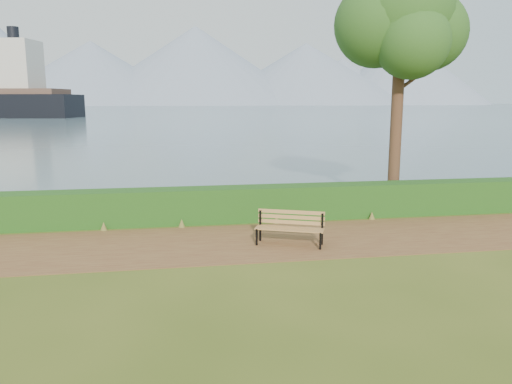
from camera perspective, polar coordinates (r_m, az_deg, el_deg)
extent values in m
plane|color=#3F4F16|center=(12.20, -3.06, -6.22)|extent=(140.00, 140.00, 0.00)
cube|color=brown|center=(12.49, -3.22, -5.81)|extent=(40.00, 3.40, 0.01)
cube|color=#1C4212|center=(14.59, -4.25, -1.44)|extent=(32.00, 0.85, 1.00)
cube|color=#3F5566|center=(271.64, -9.44, 9.55)|extent=(700.00, 510.00, 0.00)
cone|color=gray|center=(411.34, -18.25, 12.78)|extent=(160.00, 160.00, 48.00)
cone|color=gray|center=(418.07, -6.85, 14.13)|extent=(190.00, 190.00, 62.00)
cone|color=gray|center=(426.94, 5.69, 13.27)|extent=(170.00, 170.00, 50.00)
cone|color=gray|center=(467.91, 16.35, 13.14)|extent=(150.00, 150.00, 58.00)
cone|color=gray|center=(441.92, -10.96, 12.06)|extent=(120.00, 120.00, 35.00)
cone|color=gray|center=(462.39, 9.75, 12.33)|extent=(130.00, 130.00, 40.00)
cube|color=black|center=(12.20, 0.08, -5.20)|extent=(0.06, 0.07, 0.41)
cube|color=black|center=(12.53, 0.50, -3.88)|extent=(0.06, 0.07, 0.79)
cube|color=black|center=(12.34, 0.29, -4.15)|extent=(0.23, 0.46, 0.05)
cube|color=black|center=(11.96, 7.37, -5.60)|extent=(0.06, 0.07, 0.41)
cube|color=black|center=(12.30, 7.58, -4.25)|extent=(0.06, 0.07, 0.79)
cube|color=black|center=(12.11, 7.49, -4.53)|extent=(0.23, 0.46, 0.05)
cube|color=olive|center=(12.02, 3.72, -4.42)|extent=(1.56, 0.71, 0.03)
cube|color=olive|center=(12.14, 3.81, -4.29)|extent=(1.56, 0.71, 0.03)
cube|color=olive|center=(12.25, 3.90, -4.15)|extent=(1.56, 0.71, 0.03)
cube|color=olive|center=(12.36, 3.99, -4.02)|extent=(1.56, 0.71, 0.03)
cube|color=olive|center=(12.38, 4.03, -3.46)|extent=(1.55, 0.67, 0.10)
cube|color=olive|center=(12.35, 4.04, -2.88)|extent=(1.55, 0.67, 0.10)
cube|color=olive|center=(12.33, 4.05, -2.29)|extent=(1.55, 0.67, 0.10)
cylinder|color=#382017|center=(16.62, 15.83, 9.56)|extent=(0.37, 0.37, 6.70)
sphere|color=#24511B|center=(16.83, 16.33, 19.09)|extent=(3.17, 3.17, 3.17)
sphere|color=#24511B|center=(17.12, 19.06, 16.91)|extent=(2.42, 2.42, 2.42)
sphere|color=#24511B|center=(16.55, 13.62, 18.07)|extent=(2.61, 2.61, 2.61)
sphere|color=#24511B|center=(16.09, 17.40, 16.11)|extent=(2.23, 2.23, 2.23)
sphere|color=#24511B|center=(17.44, 14.94, 20.39)|extent=(2.05, 2.05, 2.05)
cylinder|color=#382017|center=(16.82, 17.28, 12.03)|extent=(0.98, 0.11, 0.73)
cylinder|color=#382017|center=(16.59, 14.71, 13.79)|extent=(0.76, 0.35, 0.67)
cube|color=beige|center=(115.25, -25.75, 12.81)|extent=(9.89, 9.36, 10.30)
cylinder|color=black|center=(115.77, -26.00, 15.81)|extent=(2.25, 2.25, 3.28)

